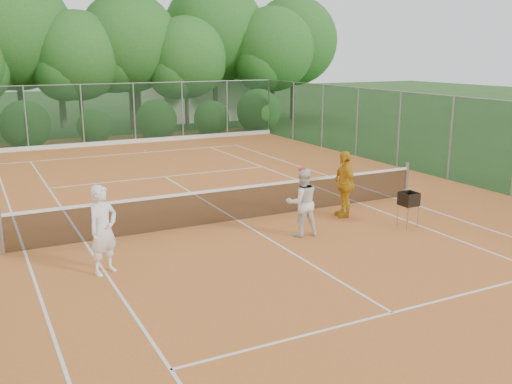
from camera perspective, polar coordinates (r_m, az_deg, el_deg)
ground at (r=15.67m, az=-1.80°, el=-2.95°), size 120.00×120.00×0.00m
clay_court at (r=15.67m, az=-1.80°, el=-2.92°), size 18.00×36.00×0.02m
club_building at (r=40.72m, az=-4.83°, el=9.49°), size 8.00×5.00×3.00m
tennis_net at (r=15.53m, az=-1.81°, el=-1.07°), size 11.97×0.10×1.10m
player_white at (r=12.16m, az=-15.04°, el=-3.67°), size 0.82×0.72×1.89m
player_center_grp at (r=14.23m, az=4.62°, el=-1.01°), size 0.94×0.79×1.76m
player_yellow at (r=16.07m, az=8.81°, el=0.81°), size 0.63×1.15×1.86m
ball_hopper at (r=15.41m, az=15.03°, el=-0.74°), size 0.41×0.41×0.95m
stray_ball_a at (r=27.14m, az=-11.03°, el=4.07°), size 0.07×0.07×0.07m
stray_ball_b at (r=28.64m, az=-7.05°, el=4.72°), size 0.07×0.07×0.07m
stray_ball_c at (r=24.80m, az=-8.26°, el=3.29°), size 0.07×0.07×0.07m
court_markings at (r=15.67m, az=-1.80°, el=-2.87°), size 11.03×23.83×0.01m
fence_back at (r=29.44m, az=-14.50°, el=7.52°), size 18.07×0.07×3.00m
tropical_treeline at (r=34.70m, az=-14.48°, el=14.36°), size 32.10×8.49×15.03m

